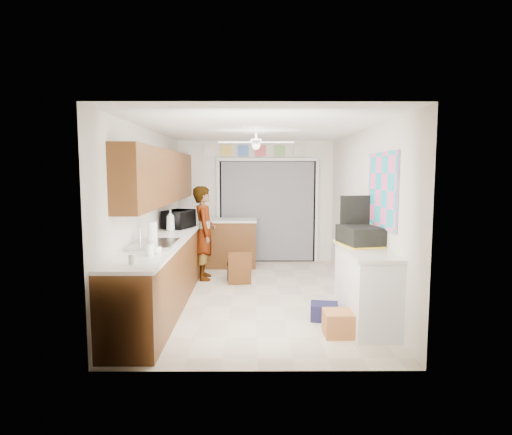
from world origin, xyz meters
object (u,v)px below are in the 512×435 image
object	(u,v)px
microwave	(179,219)
suitcase	(360,236)
cardboard_box	(344,323)
paper_towel_roll	(152,233)
cup	(157,250)
dog	(233,267)
navy_crate	(324,312)
man	(204,233)
soap_bottle	(170,220)

from	to	relation	value
microwave	suitcase	xyz separation A→B (m)	(2.60, -1.69, -0.03)
suitcase	cardboard_box	size ratio (longest dim) A/B	1.27
paper_towel_roll	cardboard_box	size ratio (longest dim) A/B	0.63
suitcase	microwave	bearing A→B (deg)	135.03
paper_towel_roll	microwave	bearing A→B (deg)	86.95
cup	dog	world-z (taller)	cup
paper_towel_roll	cardboard_box	xyz separation A→B (m)	(2.37, -0.78, -0.94)
navy_crate	dog	world-z (taller)	dog
cardboard_box	microwave	bearing A→B (deg)	134.53
dog	cardboard_box	bearing A→B (deg)	-60.27
suitcase	man	world-z (taller)	man
navy_crate	soap_bottle	bearing A→B (deg)	146.85
soap_bottle	paper_towel_roll	distance (m)	1.19
soap_bottle	man	distance (m)	0.84
paper_towel_roll	dog	world-z (taller)	paper_towel_roll
microwave	cup	xyz separation A→B (m)	(0.14, -2.24, -0.11)
microwave	paper_towel_roll	size ratio (longest dim) A/B	1.91
cup	navy_crate	world-z (taller)	cup
soap_bottle	navy_crate	bearing A→B (deg)	-33.15
suitcase	man	xyz separation A→B (m)	(-2.22, 1.98, -0.25)
soap_bottle	man	xyz separation A→B (m)	(0.46, 0.64, -0.30)
soap_bottle	suitcase	distance (m)	2.99
microwave	cardboard_box	world-z (taller)	microwave
cup	suitcase	bearing A→B (deg)	12.63
navy_crate	dog	size ratio (longest dim) A/B	0.62
paper_towel_roll	cardboard_box	world-z (taller)	paper_towel_roll
soap_bottle	cup	xyz separation A→B (m)	(0.21, -1.89, -0.13)
suitcase	cardboard_box	world-z (taller)	suitcase
cardboard_box	navy_crate	bearing A→B (deg)	104.70
microwave	navy_crate	world-z (taller)	microwave
soap_bottle	paper_towel_roll	size ratio (longest dim) A/B	1.21
microwave	man	xyz separation A→B (m)	(0.38, 0.29, -0.28)
cup	suitcase	size ratio (longest dim) A/B	0.19
soap_bottle	cardboard_box	distance (m)	3.22
dog	soap_bottle	bearing A→B (deg)	-145.33
paper_towel_roll	navy_crate	xyz separation A→B (m)	(2.23, -0.26, -0.98)
man	navy_crate	bearing A→B (deg)	-146.69
microwave	soap_bottle	distance (m)	0.36
cup	man	xyz separation A→B (m)	(0.25, 2.53, -0.17)
suitcase	navy_crate	world-z (taller)	suitcase
cardboard_box	suitcase	bearing A→B (deg)	63.26
cup	paper_towel_roll	xyz separation A→B (m)	(-0.22, 0.70, 0.10)
microwave	soap_bottle	xyz separation A→B (m)	(-0.07, -0.35, 0.02)
cardboard_box	paper_towel_roll	bearing A→B (deg)	161.66
paper_towel_roll	man	xyz separation A→B (m)	(0.47, 1.83, -0.27)
microwave	suitcase	distance (m)	3.10
microwave	cardboard_box	xyz separation A→B (m)	(2.28, -2.32, -0.95)
microwave	cup	world-z (taller)	microwave
microwave	navy_crate	xyz separation A→B (m)	(2.15, -1.80, -0.99)
navy_crate	dog	xyz separation A→B (m)	(-1.26, 2.08, 0.11)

